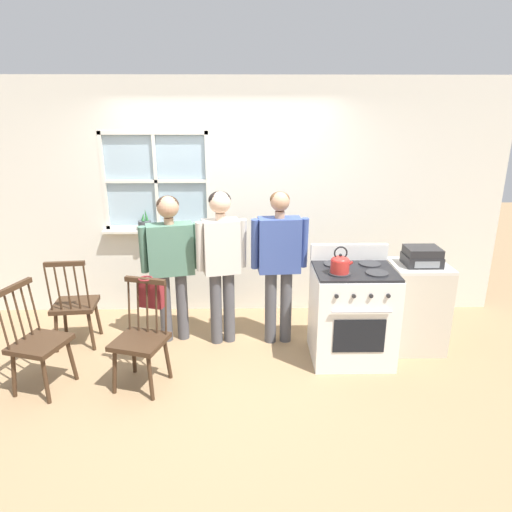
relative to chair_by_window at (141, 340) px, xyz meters
name	(u,v)px	position (x,y,z in m)	size (l,w,h in m)	color
ground_plane	(222,369)	(0.68, 0.24, -0.44)	(16.00, 16.00, 0.00)	#937551
wall_back	(229,201)	(0.72, 1.64, 0.90)	(6.40, 0.16, 2.70)	silver
chair_by_window	(141,340)	(0.00, 0.00, 0.00)	(0.52, 0.50, 0.96)	#3D2819
chair_near_wall	(38,343)	(-0.87, -0.04, 0.00)	(0.50, 0.52, 0.96)	#3D2819
chair_center_cluster	(75,305)	(-0.84, 0.75, 0.00)	(0.46, 0.44, 0.96)	#3D2819
person_elderly_left	(171,254)	(0.15, 0.84, 0.52)	(0.62, 0.31, 1.55)	#4C4C51
person_teen_center	(221,253)	(0.67, 0.79, 0.54)	(0.52, 0.29, 1.60)	#4C4C51
person_adult_right	(279,255)	(1.25, 0.78, 0.52)	(0.58, 0.24, 1.60)	#4C4C51
stove	(352,313)	(1.94, 0.44, 0.03)	(0.76, 0.68, 1.08)	white
kettle	(340,264)	(1.77, 0.31, 0.59)	(0.21, 0.17, 0.25)	red
potted_plant	(145,224)	(-0.25, 1.55, 0.66)	(0.15, 0.15, 0.25)	#42474C
handbag	(151,293)	(0.07, 0.22, 0.35)	(0.24, 0.23, 0.31)	maroon
side_counter	(415,306)	(2.63, 0.64, 0.01)	(0.55, 0.50, 0.90)	beige
stereo	(422,256)	(2.63, 0.62, 0.55)	(0.34, 0.29, 0.18)	#232326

